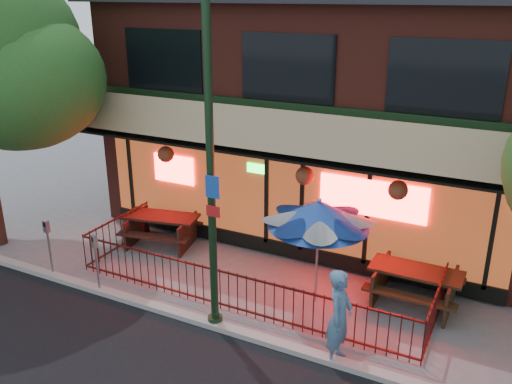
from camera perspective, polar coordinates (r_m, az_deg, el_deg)
ground at (r=12.26m, az=-3.32°, el=-12.82°), size 80.00×80.00×0.00m
curb at (r=11.87m, az=-4.57°, el=-13.73°), size 80.00×0.25×0.12m
restaurant_building at (r=16.98m, az=8.71°, el=11.36°), size 12.96×9.49×8.05m
patio_fence at (r=12.31m, az=-2.19°, el=-9.22°), size 8.44×2.62×1.00m
street_light at (r=10.54m, az=-4.74°, el=0.60°), size 0.43×0.32×7.00m
picnic_table_left at (r=15.40m, az=-9.88°, el=-3.46°), size 2.31×1.94×0.87m
picnic_table_right at (r=12.88m, az=16.41°, el=-9.00°), size 2.04×1.57×0.87m
patio_umbrella at (r=11.81m, az=6.63°, el=-2.33°), size 2.23×2.23×2.55m
pedestrian at (r=10.54m, az=8.78°, el=-12.85°), size 0.47×0.71×1.93m
parking_meter_near at (r=13.14m, az=-16.52°, el=-6.29°), size 0.16×0.15×1.47m
parking_meter_far at (r=14.25m, az=-21.05°, el=-4.61°), size 0.14×0.12×1.50m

